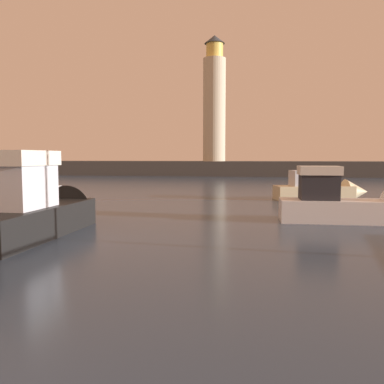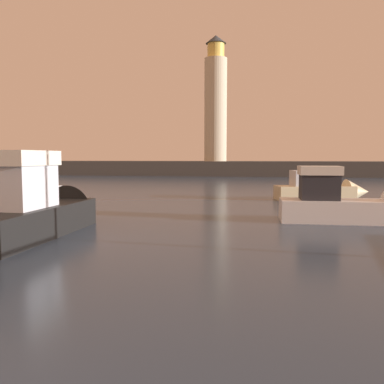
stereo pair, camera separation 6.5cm
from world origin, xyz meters
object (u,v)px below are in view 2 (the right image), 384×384
(lighthouse, at_px, (216,102))
(motorboat_2, at_px, (352,205))
(motorboat_3, at_px, (7,190))
(motorboat_4, at_px, (44,208))
(motorboat_1, at_px, (326,190))

(lighthouse, relative_size, motorboat_2, 3.03)
(lighthouse, height_order, motorboat_3, lighthouse)
(motorboat_2, bearing_deg, lighthouse, 103.67)
(lighthouse, bearing_deg, motorboat_3, -104.05)
(motorboat_2, xyz_separation_m, motorboat_4, (-12.15, -4.31, 0.18))
(motorboat_2, xyz_separation_m, motorboat_3, (-19.95, 5.16, -0.03))
(lighthouse, distance_m, motorboat_1, 36.61)
(motorboat_2, distance_m, motorboat_3, 20.60)
(motorboat_2, height_order, motorboat_4, motorboat_4)
(motorboat_1, bearing_deg, motorboat_3, -167.58)
(motorboat_1, xyz_separation_m, motorboat_4, (-12.54, -13.95, 0.31))
(motorboat_1, height_order, motorboat_2, motorboat_2)
(lighthouse, xyz_separation_m, motorboat_1, (10.86, -33.40, -10.34))
(motorboat_1, height_order, motorboat_4, motorboat_4)
(lighthouse, distance_m, motorboat_2, 45.45)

